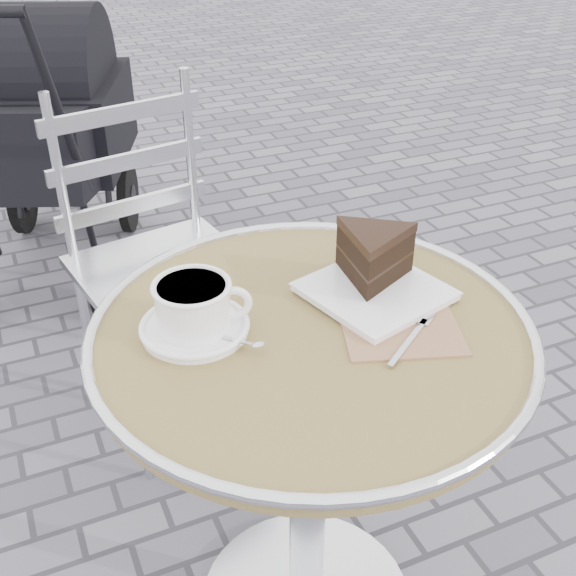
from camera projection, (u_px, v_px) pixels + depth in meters
name	position (u px, v px, depth m)	size (l,w,h in m)	color
cafe_table	(310.00, 406.00, 1.24)	(0.72, 0.72, 0.74)	silver
cappuccino_set	(195.00, 311.00, 1.12)	(0.18, 0.18, 0.09)	white
cake_plate_set	(374.00, 263.00, 1.22)	(0.25, 0.33, 0.11)	#986C53
bistro_chair	(146.00, 224.00, 1.82)	(0.47, 0.47, 0.91)	silver
baby_stroller	(45.00, 142.00, 2.54)	(0.80, 1.10, 1.05)	black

